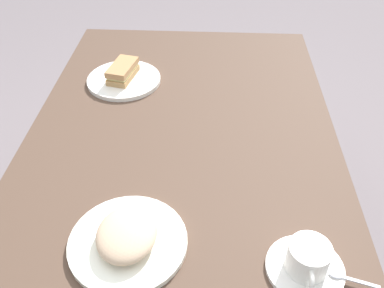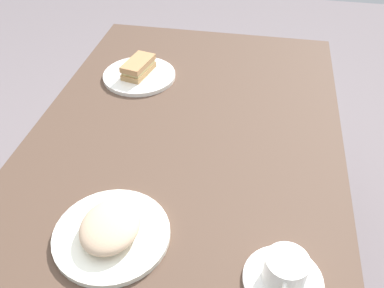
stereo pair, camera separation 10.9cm
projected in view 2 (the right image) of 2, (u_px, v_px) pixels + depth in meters
name	position (u px, v px, depth m)	size (l,w,h in m)	color
ground_plane	(189.00, 265.00, 1.67)	(6.00, 6.00, 0.00)	slate
dining_table	(188.00, 151.00, 1.27)	(1.27, 0.88, 0.71)	#4F3A2D
sandwich_plate	(139.00, 76.00, 1.41)	(0.25, 0.25, 0.01)	white
sandwich_front	(138.00, 67.00, 1.39)	(0.14, 0.09, 0.05)	#AE8351
coffee_saucer	(283.00, 280.00, 0.82)	(0.16, 0.16, 0.01)	white
coffee_cup	(286.00, 270.00, 0.79)	(0.11, 0.09, 0.06)	white
side_plate	(112.00, 234.00, 0.90)	(0.26, 0.26, 0.01)	white
side_food_pile	(110.00, 226.00, 0.88)	(0.15, 0.13, 0.04)	#CDAA89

